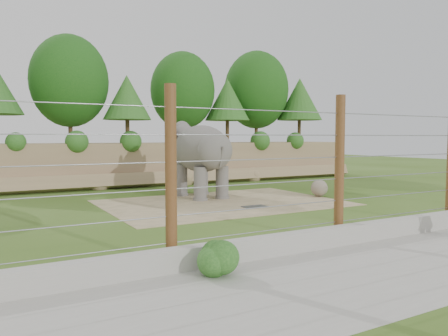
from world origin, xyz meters
TOP-DOWN VIEW (x-y plane):
  - ground at (0.00, 0.00)m, footprint 90.00×90.00m
  - back_embankment at (0.59, 12.68)m, footprint 30.00×5.52m
  - dirt_patch at (0.50, 3.00)m, footprint 10.00×7.00m
  - drain_grate at (1.04, 1.28)m, footprint 1.00×0.60m
  - elephant at (0.48, 5.05)m, footprint 2.10×4.50m
  - stone_ball at (5.50, 2.46)m, footprint 0.80×0.80m
  - retaining_wall at (0.00, -5.00)m, footprint 26.00×0.35m
  - walkway at (0.00, -7.00)m, footprint 26.00×4.00m
  - barrier_fence at (0.00, -4.50)m, footprint 20.26×0.26m
  - walkway_shrub at (-4.61, -5.80)m, footprint 0.71×0.71m

SIDE VIEW (x-z plane):
  - ground at x=0.00m, z-range 0.00..0.00m
  - walkway at x=0.00m, z-range 0.00..0.01m
  - dirt_patch at x=0.50m, z-range 0.00..0.02m
  - drain_grate at x=1.04m, z-range 0.02..0.05m
  - retaining_wall at x=0.00m, z-range 0.00..0.50m
  - walkway_shrub at x=-4.61m, z-range 0.01..0.72m
  - stone_ball at x=5.50m, z-range 0.02..0.82m
  - elephant at x=0.48m, z-range 0.00..3.57m
  - barrier_fence at x=0.00m, z-range 0.00..4.00m
  - back_embankment at x=0.59m, z-range -0.42..8.35m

